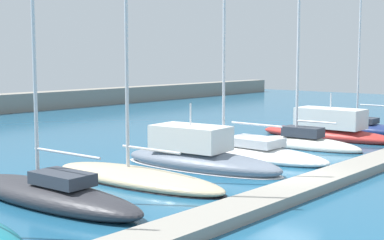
{
  "coord_description": "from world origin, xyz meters",
  "views": [
    {
      "loc": [
        -21.37,
        -12.72,
        5.57
      ],
      "look_at": [
        -2.82,
        3.09,
        2.82
      ],
      "focal_mm": 53.16,
      "sensor_mm": 36.0,
      "label": 1
    }
  ],
  "objects_px": {
    "sailboat_charcoal_third": "(50,192)",
    "motorboat_red_eighth": "(327,129)",
    "sailboat_sand_fourth": "(136,176)",
    "motorboat_slate_fifth": "(198,156)",
    "sailboat_navy_ninth": "(367,129)",
    "sailboat_white_sixth": "(244,150)",
    "sailboat_ivory_seventh": "(305,143)"
  },
  "relations": [
    {
      "from": "sailboat_charcoal_third",
      "to": "motorboat_red_eighth",
      "type": "xyz_separation_m",
      "value": [
        22.42,
        0.03,
        0.22
      ]
    },
    {
      "from": "sailboat_sand_fourth",
      "to": "motorboat_slate_fifth",
      "type": "relative_size",
      "value": 1.71
    },
    {
      "from": "motorboat_slate_fifth",
      "to": "sailboat_navy_ninth",
      "type": "height_order",
      "value": "sailboat_navy_ninth"
    },
    {
      "from": "sailboat_white_sixth",
      "to": "sailboat_navy_ninth",
      "type": "relative_size",
      "value": 1.64
    },
    {
      "from": "sailboat_ivory_seventh",
      "to": "motorboat_red_eighth",
      "type": "bearing_deg",
      "value": -83.59
    },
    {
      "from": "sailboat_navy_ninth",
      "to": "sailboat_ivory_seventh",
      "type": "bearing_deg",
      "value": 87.91
    },
    {
      "from": "sailboat_white_sixth",
      "to": "motorboat_red_eighth",
      "type": "bearing_deg",
      "value": -92.26
    },
    {
      "from": "sailboat_sand_fourth",
      "to": "sailboat_white_sixth",
      "type": "distance_m",
      "value": 8.56
    },
    {
      "from": "sailboat_navy_ninth",
      "to": "sailboat_sand_fourth",
      "type": "bearing_deg",
      "value": 85.62
    },
    {
      "from": "sailboat_white_sixth",
      "to": "sailboat_ivory_seventh",
      "type": "bearing_deg",
      "value": -103.15
    },
    {
      "from": "sailboat_ivory_seventh",
      "to": "sailboat_navy_ninth",
      "type": "xyz_separation_m",
      "value": [
        9.0,
        -0.04,
        -0.01
      ]
    },
    {
      "from": "sailboat_charcoal_third",
      "to": "sailboat_navy_ninth",
      "type": "relative_size",
      "value": 1.52
    },
    {
      "from": "sailboat_charcoal_third",
      "to": "motorboat_slate_fifth",
      "type": "xyz_separation_m",
      "value": [
        9.04,
        0.25,
        0.12
      ]
    },
    {
      "from": "sailboat_white_sixth",
      "to": "motorboat_red_eighth",
      "type": "height_order",
      "value": "sailboat_white_sixth"
    },
    {
      "from": "sailboat_sand_fourth",
      "to": "sailboat_navy_ninth",
      "type": "bearing_deg",
      "value": -95.5
    },
    {
      "from": "sailboat_sand_fourth",
      "to": "sailboat_ivory_seventh",
      "type": "height_order",
      "value": "sailboat_sand_fourth"
    },
    {
      "from": "sailboat_charcoal_third",
      "to": "motorboat_red_eighth",
      "type": "bearing_deg",
      "value": -92.61
    },
    {
      "from": "sailboat_navy_ninth",
      "to": "sailboat_white_sixth",
      "type": "bearing_deg",
      "value": 83.39
    },
    {
      "from": "motorboat_red_eighth",
      "to": "motorboat_slate_fifth",
      "type": "bearing_deg",
      "value": 88.18
    },
    {
      "from": "sailboat_white_sixth",
      "to": "motorboat_red_eighth",
      "type": "xyz_separation_m",
      "value": [
        9.17,
        -0.33,
        0.36
      ]
    },
    {
      "from": "motorboat_red_eighth",
      "to": "sailboat_sand_fourth",
      "type": "bearing_deg",
      "value": 88.55
    },
    {
      "from": "sailboat_sand_fourth",
      "to": "sailboat_ivory_seventh",
      "type": "xyz_separation_m",
      "value": [
        13.38,
        -0.95,
        0.04
      ]
    },
    {
      "from": "motorboat_slate_fifth",
      "to": "motorboat_red_eighth",
      "type": "xyz_separation_m",
      "value": [
        13.37,
        -0.22,
        0.1
      ]
    },
    {
      "from": "motorboat_slate_fifth",
      "to": "sailboat_charcoal_third",
      "type": "bearing_deg",
      "value": 85.95
    },
    {
      "from": "sailboat_navy_ninth",
      "to": "motorboat_red_eighth",
      "type": "bearing_deg",
      "value": 78.22
    },
    {
      "from": "sailboat_sand_fourth",
      "to": "sailboat_charcoal_third",
      "type": "bearing_deg",
      "value": 89.52
    },
    {
      "from": "sailboat_ivory_seventh",
      "to": "motorboat_red_eighth",
      "type": "xyz_separation_m",
      "value": [
        4.36,
        0.78,
        0.38
      ]
    },
    {
      "from": "motorboat_red_eighth",
      "to": "sailboat_navy_ninth",
      "type": "xyz_separation_m",
      "value": [
        4.64,
        -0.81,
        -0.38
      ]
    },
    {
      "from": "sailboat_sand_fourth",
      "to": "sailboat_navy_ninth",
      "type": "height_order",
      "value": "sailboat_sand_fourth"
    },
    {
      "from": "sailboat_ivory_seventh",
      "to": "sailboat_navy_ninth",
      "type": "distance_m",
      "value": 9.0
    },
    {
      "from": "sailboat_white_sixth",
      "to": "sailboat_charcoal_third",
      "type": "bearing_deg",
      "value": 91.43
    },
    {
      "from": "motorboat_slate_fifth",
      "to": "motorboat_red_eighth",
      "type": "relative_size",
      "value": 0.95
    }
  ]
}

